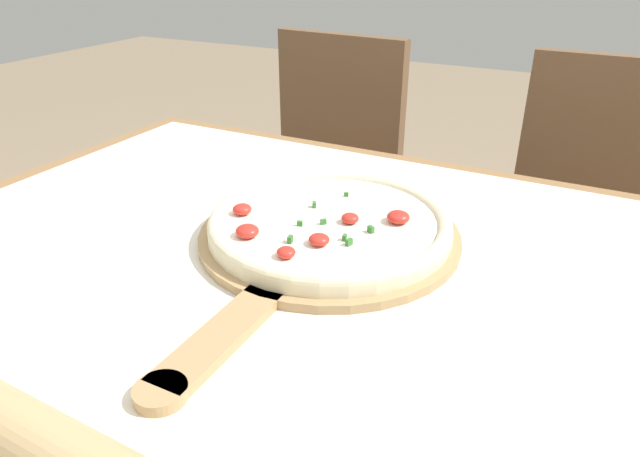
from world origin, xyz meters
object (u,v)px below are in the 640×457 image
(chair_left, at_px, (323,177))
(pizza_peel, at_px, (323,242))
(chair_right, at_px, (587,229))
(pizza, at_px, (330,223))

(chair_left, bearing_deg, pizza_peel, -57.91)
(pizza_peel, distance_m, chair_right, 0.82)
(pizza_peel, height_order, pizza, pizza)
(pizza, distance_m, chair_right, 0.80)
(pizza, height_order, chair_right, chair_right)
(pizza_peel, height_order, chair_left, chair_left)
(pizza, xyz_separation_m, chair_left, (-0.37, 0.70, -0.25))
(chair_left, relative_size, chair_right, 1.00)
(chair_left, xyz_separation_m, chair_right, (0.68, 0.00, 0.00))
(pizza, relative_size, chair_left, 0.37)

